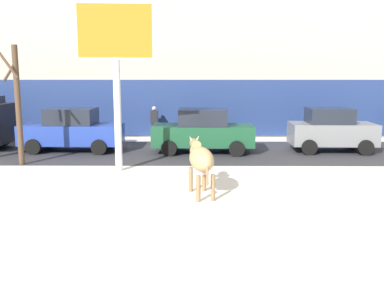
% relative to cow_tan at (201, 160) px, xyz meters
% --- Properties ---
extents(ground_plane, '(120.00, 120.00, 0.00)m').
position_rel_cow_tan_xyz_m(ground_plane, '(-0.53, -1.94, -0.99)').
color(ground_plane, white).
extents(road_strip, '(60.00, 5.60, 0.01)m').
position_rel_cow_tan_xyz_m(road_strip, '(-0.53, 6.52, -0.99)').
color(road_strip, '#333338').
rests_on(road_strip, ground).
extents(building_facade, '(44.00, 6.10, 13.00)m').
position_rel_cow_tan_xyz_m(building_facade, '(-0.53, 13.09, 5.49)').
color(building_facade, '#BCB29E').
rests_on(building_facade, ground).
extents(cow_tan, '(0.88, 1.94, 1.54)m').
position_rel_cow_tan_xyz_m(cow_tan, '(0.00, 0.00, 0.00)').
color(cow_tan, tan).
rests_on(cow_tan, ground).
extents(billboard, '(2.53, 0.41, 5.56)m').
position_rel_cow_tan_xyz_m(billboard, '(-2.76, 2.94, 3.32)').
color(billboard, silver).
rests_on(billboard, ground).
extents(car_blue_sedan, '(4.24, 2.06, 1.84)m').
position_rel_cow_tan_xyz_m(car_blue_sedan, '(-5.44, 6.74, -0.09)').
color(car_blue_sedan, '#233D9E').
rests_on(car_blue_sedan, ground).
extents(car_darkgreen_sedan, '(4.24, 2.06, 1.84)m').
position_rel_cow_tan_xyz_m(car_darkgreen_sedan, '(0.17, 6.43, -0.09)').
color(car_darkgreen_sedan, '#194C2D').
rests_on(car_darkgreen_sedan, ground).
extents(car_grey_hatchback, '(3.54, 1.99, 1.86)m').
position_rel_cow_tan_xyz_m(car_grey_hatchback, '(5.63, 6.70, -0.07)').
color(car_grey_hatchback, slate).
rests_on(car_grey_hatchback, ground).
extents(pedestrian_near_billboard, '(0.36, 0.24, 1.73)m').
position_rel_cow_tan_xyz_m(pedestrian_near_billboard, '(-2.16, 9.31, -0.11)').
color(pedestrian_near_billboard, '#282833').
rests_on(pedestrian_near_billboard, ground).
extents(bare_tree_far_back, '(0.77, 0.91, 4.29)m').
position_rel_cow_tan_xyz_m(bare_tree_far_back, '(-6.51, 3.90, 1.27)').
color(bare_tree_far_back, '#4C3828').
rests_on(bare_tree_far_back, ground).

